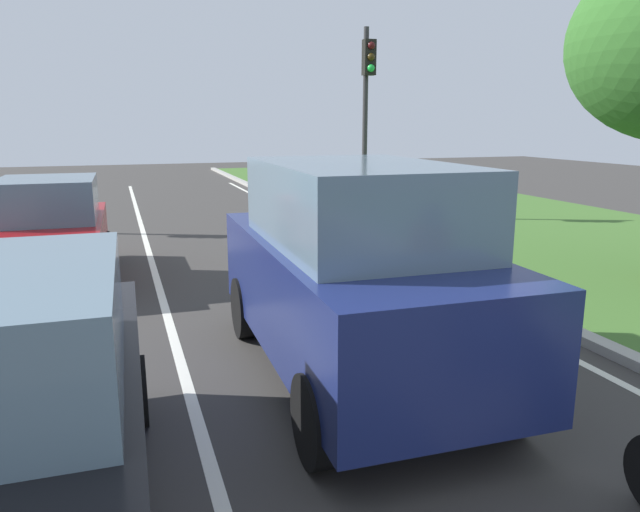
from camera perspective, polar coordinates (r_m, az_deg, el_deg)
name	(u,v)px	position (r m, az deg, el deg)	size (l,w,h in m)	color
ground_plane	(195,271)	(11.16, -11.89, -1.43)	(60.00, 60.00, 0.00)	#383533
lane_line_center	(155,274)	(11.10, -15.48, -1.68)	(0.12, 32.00, 0.01)	silver
lane_line_right_edge	(375,257)	(12.10, 5.25, -0.10)	(0.12, 32.00, 0.01)	silver
grass_verge_right	(572,241)	(14.76, 22.91, 1.37)	(9.00, 48.00, 0.06)	#3D6628
curb_right	(397,253)	(12.30, 7.39, 0.33)	(0.24, 48.00, 0.12)	#9E9B93
car_suv_ahead	(354,271)	(6.16, 3.27, -1.44)	(2.05, 4.54, 2.28)	navy
car_hatchback_far	(52,231)	(10.99, -24.22, 2.21)	(1.77, 3.72, 1.78)	maroon
traffic_light_near_right	(367,94)	(16.54, 4.53, 15.21)	(0.32, 0.50, 5.12)	#2D2D2D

